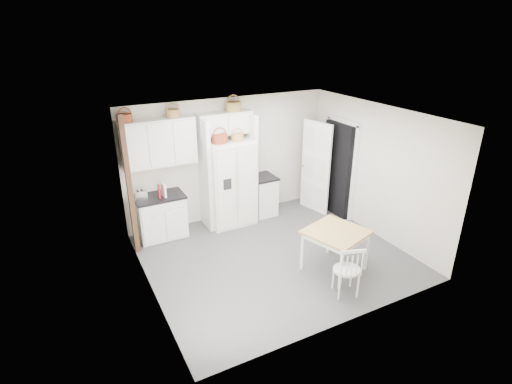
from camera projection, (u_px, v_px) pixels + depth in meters
floor at (274, 256)px, 7.37m from camera, size 4.50×4.50×0.00m
ceiling at (277, 116)px, 6.36m from camera, size 4.50×4.50×0.00m
wall_back at (229, 159)px, 8.50m from camera, size 4.50×0.00×4.50m
wall_left at (145, 219)px, 5.91m from camera, size 0.00×4.00×4.00m
wall_right at (375, 171)px, 7.82m from camera, size 0.00×4.00×4.00m
refrigerator at (229, 183)px, 8.31m from camera, size 0.94×0.75×1.81m
base_cab_left at (161, 217)px, 7.91m from camera, size 0.91×0.58×0.85m
base_cab_right at (263, 196)px, 8.88m from camera, size 0.48×0.58×0.85m
dining_table at (335, 250)px, 6.84m from camera, size 1.14×1.14×0.75m
windsor_chair at (347, 270)px, 6.20m from camera, size 0.53×0.50×0.87m
counter_left at (159, 197)px, 7.74m from camera, size 0.95×0.62×0.04m
counter_right at (263, 177)px, 8.71m from camera, size 0.52×0.62×0.04m
toaster at (140, 195)px, 7.52m from camera, size 0.30×0.21×0.19m
cookbook_red at (159, 192)px, 7.61m from camera, size 0.05×0.16×0.24m
cookbook_cream at (164, 190)px, 7.64m from camera, size 0.07×0.18×0.27m
basket_upper_a at (125, 118)px, 7.05m from camera, size 0.26×0.26×0.15m
basket_upper_c at (173, 113)px, 7.42m from camera, size 0.25×0.25×0.14m
basket_bridge_b at (233, 106)px, 7.94m from camera, size 0.32×0.32×0.18m
basket_fridge_a at (220, 139)px, 7.75m from camera, size 0.31×0.31×0.17m
basket_fridge_b at (237, 137)px, 7.91m from camera, size 0.26×0.26×0.14m
upper_cabinet at (158, 143)px, 7.49m from camera, size 1.40×0.34×0.90m
bridge_cabinet at (224, 123)px, 7.98m from camera, size 1.12×0.34×0.45m
fridge_panel_left at (205, 175)px, 8.03m from camera, size 0.08×0.60×2.30m
fridge_panel_right at (250, 167)px, 8.47m from camera, size 0.08×0.60×2.30m
trim_post at (130, 187)px, 7.03m from camera, size 0.09×0.09×2.60m
doorway_void at (338, 169)px, 8.71m from camera, size 0.18×0.85×2.05m
door_slab at (316, 167)px, 8.83m from camera, size 0.21×0.79×2.05m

